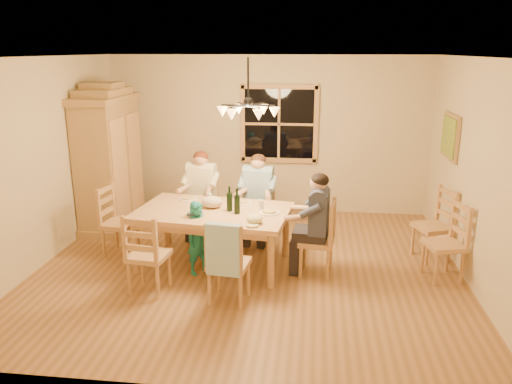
# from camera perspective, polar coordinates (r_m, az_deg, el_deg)

# --- Properties ---
(floor) EXTENTS (5.50, 5.50, 0.00)m
(floor) POSITION_cam_1_polar(r_m,az_deg,el_deg) (6.71, -0.82, -8.52)
(floor) COLOR olive
(floor) RESTS_ON ground
(ceiling) EXTENTS (5.50, 5.00, 0.02)m
(ceiling) POSITION_cam_1_polar(r_m,az_deg,el_deg) (6.10, -0.92, 15.20)
(ceiling) COLOR white
(ceiling) RESTS_ON wall_back
(wall_back) EXTENTS (5.50, 0.02, 2.70)m
(wall_back) POSITION_cam_1_polar(r_m,az_deg,el_deg) (8.71, 1.33, 6.53)
(wall_back) COLOR beige
(wall_back) RESTS_ON floor
(wall_left) EXTENTS (0.02, 5.00, 2.70)m
(wall_left) POSITION_cam_1_polar(r_m,az_deg,el_deg) (7.17, -23.25, 3.14)
(wall_left) COLOR beige
(wall_left) RESTS_ON floor
(wall_right) EXTENTS (0.02, 5.00, 2.70)m
(wall_right) POSITION_cam_1_polar(r_m,az_deg,el_deg) (6.51, 23.89, 1.87)
(wall_right) COLOR beige
(wall_right) RESTS_ON floor
(window) EXTENTS (1.30, 0.06, 1.30)m
(window) POSITION_cam_1_polar(r_m,az_deg,el_deg) (8.63, 2.65, 7.77)
(window) COLOR black
(window) RESTS_ON wall_back
(painting) EXTENTS (0.06, 0.78, 0.64)m
(painting) POSITION_cam_1_polar(r_m,az_deg,el_deg) (7.59, 21.30, 5.93)
(painting) COLOR #9B7043
(painting) RESTS_ON wall_right
(chandelier) EXTENTS (0.77, 0.68, 0.71)m
(chandelier) POSITION_cam_1_polar(r_m,az_deg,el_deg) (6.14, -0.89, 9.38)
(chandelier) COLOR black
(chandelier) RESTS_ON ceiling
(armoire) EXTENTS (0.66, 1.40, 2.30)m
(armoire) POSITION_cam_1_polar(r_m,az_deg,el_deg) (8.28, -16.41, 3.31)
(armoire) COLOR #9B7043
(armoire) RESTS_ON floor
(dining_table) EXTENTS (2.10, 1.44, 0.76)m
(dining_table) POSITION_cam_1_polar(r_m,az_deg,el_deg) (6.59, -4.92, -2.85)
(dining_table) COLOR tan
(dining_table) RESTS_ON floor
(chair_far_left) EXTENTS (0.49, 0.47, 0.99)m
(chair_far_left) POSITION_cam_1_polar(r_m,az_deg,el_deg) (7.69, -6.15, -2.91)
(chair_far_left) COLOR tan
(chair_far_left) RESTS_ON floor
(chair_far_right) EXTENTS (0.49, 0.47, 0.99)m
(chair_far_right) POSITION_cam_1_polar(r_m,az_deg,el_deg) (7.45, 0.22, -3.45)
(chair_far_right) COLOR tan
(chair_far_right) RESTS_ON floor
(chair_near_left) EXTENTS (0.49, 0.47, 0.99)m
(chair_near_left) POSITION_cam_1_polar(r_m,az_deg,el_deg) (6.10, -12.10, -8.41)
(chair_near_left) COLOR tan
(chair_near_left) RESTS_ON floor
(chair_near_right) EXTENTS (0.49, 0.47, 0.99)m
(chair_near_right) POSITION_cam_1_polar(r_m,az_deg,el_deg) (5.76, -3.10, -9.56)
(chair_near_right) COLOR tan
(chair_near_right) RESTS_ON floor
(chair_end_left) EXTENTS (0.47, 0.49, 0.99)m
(chair_end_left) POSITION_cam_1_polar(r_m,az_deg,el_deg) (7.25, -15.21, -4.62)
(chair_end_left) COLOR tan
(chair_end_left) RESTS_ON floor
(chair_end_right) EXTENTS (0.47, 0.49, 0.99)m
(chair_end_right) POSITION_cam_1_polar(r_m,az_deg,el_deg) (6.44, 6.88, -6.82)
(chair_end_right) COLOR tan
(chair_end_right) RESTS_ON floor
(adult_woman) EXTENTS (0.43, 0.46, 0.87)m
(adult_woman) POSITION_cam_1_polar(r_m,az_deg,el_deg) (7.54, -6.27, 0.96)
(adult_woman) COLOR beige
(adult_woman) RESTS_ON floor
(adult_plaid_man) EXTENTS (0.43, 0.46, 0.87)m
(adult_plaid_man) POSITION_cam_1_polar(r_m,az_deg,el_deg) (7.29, 0.23, 0.54)
(adult_plaid_man) COLOR teal
(adult_plaid_man) RESTS_ON floor
(adult_slate_man) EXTENTS (0.46, 0.43, 0.87)m
(adult_slate_man) POSITION_cam_1_polar(r_m,az_deg,el_deg) (6.25, 7.05, -2.27)
(adult_slate_man) COLOR #39405C
(adult_slate_man) RESTS_ON floor
(towel) EXTENTS (0.39, 0.15, 0.58)m
(towel) POSITION_cam_1_polar(r_m,az_deg,el_deg) (5.44, -3.74, -6.61)
(towel) COLOR #9EC6D6
(towel) RESTS_ON chair_near_right
(wine_bottle_a) EXTENTS (0.08, 0.08, 0.33)m
(wine_bottle_a) POSITION_cam_1_polar(r_m,az_deg,el_deg) (6.46, -3.05, -0.77)
(wine_bottle_a) COLOR black
(wine_bottle_a) RESTS_ON dining_table
(wine_bottle_b) EXTENTS (0.08, 0.08, 0.33)m
(wine_bottle_b) POSITION_cam_1_polar(r_m,az_deg,el_deg) (6.35, -2.18, -1.05)
(wine_bottle_b) COLOR black
(wine_bottle_b) RESTS_ON dining_table
(plate_woman) EXTENTS (0.26, 0.26, 0.02)m
(plate_woman) POSITION_cam_1_polar(r_m,az_deg,el_deg) (7.04, -7.75, -0.80)
(plate_woman) COLOR white
(plate_woman) RESTS_ON dining_table
(plate_plaid) EXTENTS (0.26, 0.26, 0.02)m
(plate_plaid) POSITION_cam_1_polar(r_m,az_deg,el_deg) (6.80, -1.51, -1.25)
(plate_plaid) COLOR white
(plate_plaid) RESTS_ON dining_table
(plate_slate) EXTENTS (0.26, 0.26, 0.02)m
(plate_slate) POSITION_cam_1_polar(r_m,az_deg,el_deg) (6.40, 1.52, -2.37)
(plate_slate) COLOR white
(plate_slate) RESTS_ON dining_table
(wine_glass_a) EXTENTS (0.06, 0.06, 0.14)m
(wine_glass_a) POSITION_cam_1_polar(r_m,az_deg,el_deg) (6.82, -5.33, -0.73)
(wine_glass_a) COLOR silver
(wine_glass_a) RESTS_ON dining_table
(wine_glass_b) EXTENTS (0.06, 0.06, 0.14)m
(wine_glass_b) POSITION_cam_1_polar(r_m,az_deg,el_deg) (6.50, 0.61, -1.52)
(wine_glass_b) COLOR silver
(wine_glass_b) RESTS_ON dining_table
(cap) EXTENTS (0.20, 0.20, 0.11)m
(cap) POSITION_cam_1_polar(r_m,az_deg,el_deg) (6.03, -0.17, -3.07)
(cap) COLOR beige
(cap) RESTS_ON dining_table
(napkin) EXTENTS (0.20, 0.16, 0.03)m
(napkin) POSITION_cam_1_polar(r_m,az_deg,el_deg) (6.39, -6.97, -2.46)
(napkin) COLOR slate
(napkin) RESTS_ON dining_table
(cloth_bundle) EXTENTS (0.28, 0.22, 0.15)m
(cloth_bundle) POSITION_cam_1_polar(r_m,az_deg,el_deg) (6.63, -5.07, -1.15)
(cloth_bundle) COLOR tan
(cloth_bundle) RESTS_ON dining_table
(child) EXTENTS (0.41, 0.41, 0.96)m
(child) POSITION_cam_1_polar(r_m,az_deg,el_deg) (6.40, -6.57, -5.22)
(child) COLOR #1B7C7A
(child) RESTS_ON floor
(chair_spare_front) EXTENTS (0.51, 0.53, 0.99)m
(chair_spare_front) POSITION_cam_1_polar(r_m,az_deg,el_deg) (6.69, 20.55, -6.86)
(chair_spare_front) COLOR tan
(chair_spare_front) RESTS_ON floor
(chair_spare_back) EXTENTS (0.55, 0.56, 0.99)m
(chair_spare_back) POSITION_cam_1_polar(r_m,az_deg,el_deg) (7.27, 19.40, -4.91)
(chair_spare_back) COLOR tan
(chair_spare_back) RESTS_ON floor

